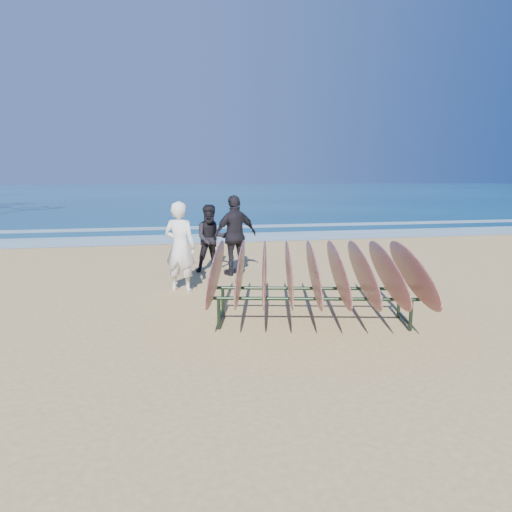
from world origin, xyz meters
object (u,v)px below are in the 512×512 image
(person_white, at_px, (180,247))
(person_dark_b, at_px, (235,235))
(surfboard_rack, at_px, (313,271))
(person_dark_a, at_px, (211,239))

(person_white, bearing_deg, person_dark_b, -106.14)
(surfboard_rack, distance_m, person_white, 3.21)
(person_dark_a, relative_size, person_dark_b, 0.87)
(surfboard_rack, relative_size, person_dark_b, 1.94)
(surfboard_rack, xyz_separation_m, person_dark_b, (-0.68, 3.83, 0.09))
(person_white, xyz_separation_m, person_dark_a, (0.80, 1.74, -0.10))
(surfboard_rack, distance_m, person_dark_b, 3.89)
(surfboard_rack, xyz_separation_m, person_dark_a, (-1.22, 4.24, -0.03))
(surfboard_rack, relative_size, person_dark_a, 2.23)
(person_white, height_order, person_dark_a, person_white)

